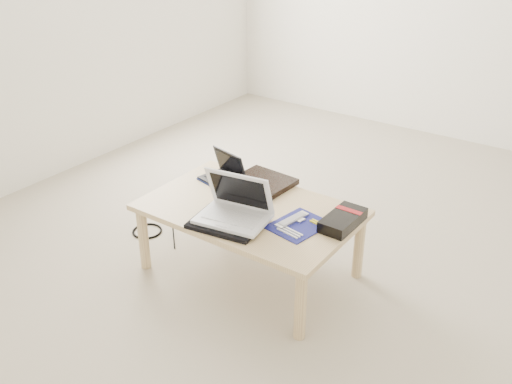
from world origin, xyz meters
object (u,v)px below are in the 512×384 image
Objects in this scene: gpu_box at (343,220)px; white_laptop at (235,209)px; netbook at (224,175)px; coffee_table at (250,216)px.

white_laptop is at bearing -149.35° from gpu_box.
coffee_table is at bearing -30.09° from netbook.
white_laptop reaches higher than gpu_box.
white_laptop is at bearing -45.37° from netbook.
coffee_table is 0.19m from white_laptop.
white_laptop is (0.33, -0.33, 0.03)m from netbook.
netbook is at bearing 175.78° from gpu_box.
netbook is 0.46m from white_laptop.
gpu_box reaches higher than coffee_table.
gpu_box is (0.48, 0.12, 0.08)m from coffee_table.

